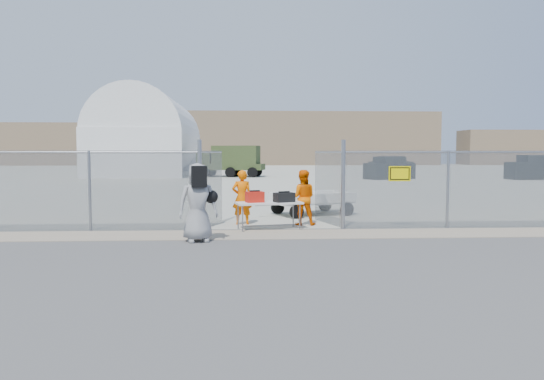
{
  "coord_description": "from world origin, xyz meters",
  "views": [
    {
      "loc": [
        -0.8,
        -12.7,
        2.15
      ],
      "look_at": [
        0.0,
        2.0,
        1.1
      ],
      "focal_mm": 35.0,
      "sensor_mm": 36.0,
      "label": 1
    }
  ],
  "objects": [
    {
      "name": "parked_vehicle_mid",
      "position": [
        13.15,
        36.71,
        0.87
      ],
      "size": [
        4.07,
        2.26,
        1.75
      ],
      "primitive_type": null,
      "rotation": [
        0.0,
        0.0,
        0.14
      ],
      "color": "black",
      "rests_on": "ground"
    },
    {
      "name": "parked_vehicle_far",
      "position": [
        22.26,
        28.0,
        0.94
      ],
      "size": [
        4.16,
        1.89,
        1.88
      ],
      "primitive_type": null,
      "rotation": [
        0.0,
        0.0,
        -0.0
      ],
      "color": "black",
      "rests_on": "ground"
    },
    {
      "name": "parked_vehicle_near",
      "position": [
        10.9,
        29.17,
        0.88
      ],
      "size": [
        4.28,
        3.17,
        1.77
      ],
      "primitive_type": null,
      "rotation": [
        0.0,
        0.0,
        0.41
      ],
      "color": "black",
      "rests_on": "ground"
    },
    {
      "name": "tarmac_inside",
      "position": [
        0.0,
        42.0,
        0.01
      ],
      "size": [
        160.0,
        80.0,
        0.01
      ],
      "primitive_type": "cube",
      "color": "#ACAB99",
      "rests_on": "ground"
    },
    {
      "name": "distant_hills",
      "position": [
        5.0,
        78.0,
        4.5
      ],
      "size": [
        140.0,
        6.0,
        9.0
      ],
      "primitive_type": null,
      "color": "#7F684F",
      "rests_on": "ground"
    },
    {
      "name": "security_worker_left",
      "position": [
        -0.84,
        2.97,
        0.81
      ],
      "size": [
        0.61,
        0.41,
        1.62
      ],
      "primitive_type": "imported",
      "rotation": [
        0.0,
        0.0,
        3.17
      ],
      "color": "#FF6600",
      "rests_on": "ground"
    },
    {
      "name": "security_worker_right",
      "position": [
        0.94,
        2.76,
        0.82
      ],
      "size": [
        0.87,
        0.71,
        1.64
      ],
      "primitive_type": "imported",
      "rotation": [
        0.0,
        0.0,
        3.02
      ],
      "color": "#FF6600",
      "rests_on": "ground"
    },
    {
      "name": "black_duffel",
      "position": [
        0.33,
        1.87,
        0.9
      ],
      "size": [
        0.63,
        0.51,
        0.26
      ],
      "primitive_type": "cube",
      "rotation": [
        0.0,
        0.0,
        0.41
      ],
      "color": "black",
      "rests_on": "folding_table"
    },
    {
      "name": "quonset_hangar",
      "position": [
        -10.0,
        40.0,
        4.0
      ],
      "size": [
        9.0,
        18.0,
        8.0
      ],
      "primitive_type": null,
      "color": "silver",
      "rests_on": "ground"
    },
    {
      "name": "ground",
      "position": [
        0.0,
        0.0,
        0.0
      ],
      "size": [
        160.0,
        160.0,
        0.0
      ],
      "primitive_type": "plane",
      "color": "#4B4A4A"
    },
    {
      "name": "dirt_strip",
      "position": [
        0.0,
        1.0,
        0.01
      ],
      "size": [
        44.0,
        1.6,
        0.01
      ],
      "primitive_type": "cube",
      "color": "gray",
      "rests_on": "ground"
    },
    {
      "name": "utility_trailer",
      "position": [
        1.54,
        5.28,
        0.42
      ],
      "size": [
        3.87,
        2.88,
        0.84
      ],
      "primitive_type": null,
      "rotation": [
        0.0,
        0.0,
        0.36
      ],
      "color": "silver",
      "rests_on": "ground"
    },
    {
      "name": "military_truck",
      "position": [
        -1.85,
        34.08,
        1.37
      ],
      "size": [
        6.05,
        3.29,
        2.73
      ],
      "primitive_type": null,
      "rotation": [
        0.0,
        0.0,
        -0.21
      ],
      "color": "#374721",
      "rests_on": "ground"
    },
    {
      "name": "orange_bag",
      "position": [
        -0.48,
        1.84,
        0.92
      ],
      "size": [
        0.54,
        0.43,
        0.3
      ],
      "primitive_type": "cube",
      "rotation": [
        0.0,
        0.0,
        0.28
      ],
      "color": "red",
      "rests_on": "folding_table"
    },
    {
      "name": "folding_table",
      "position": [
        -0.09,
        1.92,
        0.39
      ],
      "size": [
        1.94,
        1.12,
        0.77
      ],
      "primitive_type": null,
      "rotation": [
        0.0,
        0.0,
        0.21
      ],
      "color": "silver",
      "rests_on": "ground"
    },
    {
      "name": "visitor",
      "position": [
        -1.89,
        0.02,
        0.95
      ],
      "size": [
        1.04,
        0.81,
        1.9
      ],
      "primitive_type": "imported",
      "rotation": [
        0.0,
        0.0,
        0.24
      ],
      "color": "gray",
      "rests_on": "ground"
    },
    {
      "name": "chain_link_fence",
      "position": [
        0.0,
        2.0,
        1.1
      ],
      "size": [
        40.0,
        0.2,
        2.2
      ],
      "primitive_type": null,
      "color": "gray",
      "rests_on": "ground"
    }
  ]
}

